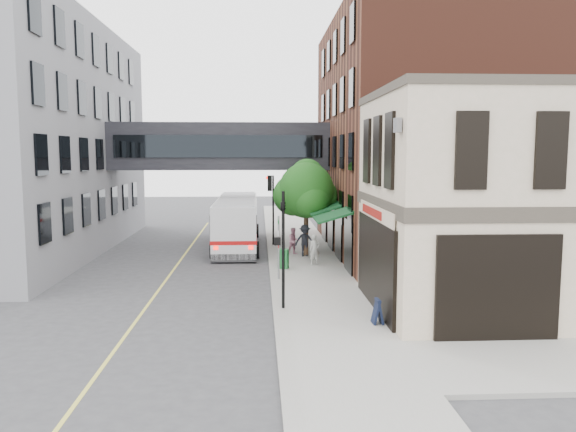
{
  "coord_description": "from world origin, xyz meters",
  "views": [
    {
      "loc": [
        -0.51,
        -19.01,
        6.07
      ],
      "look_at": [
        0.69,
        4.12,
        3.47
      ],
      "focal_mm": 35.0,
      "sensor_mm": 36.0,
      "label": 1
    }
  ],
  "objects": [
    {
      "name": "bus",
      "position": [
        -1.95,
        17.29,
        1.75
      ],
      "size": [
        2.85,
        11.62,
        3.12
      ],
      "color": "silver",
      "rests_on": "ground"
    },
    {
      "name": "sidewalk_main",
      "position": [
        2.0,
        14.0,
        0.07
      ],
      "size": [
        4.0,
        60.0,
        0.15
      ],
      "primitive_type": "cube",
      "color": "gray",
      "rests_on": "ground"
    },
    {
      "name": "lane_marking",
      "position": [
        -5.0,
        10.0,
        0.01
      ],
      "size": [
        0.12,
        40.0,
        0.01
      ],
      "primitive_type": "cube",
      "color": "#D8CC4C",
      "rests_on": "ground"
    },
    {
      "name": "pedestrian_c",
      "position": [
        2.11,
        12.83,
        1.07
      ],
      "size": [
        1.26,
        0.82,
        1.83
      ],
      "primitive_type": "imported",
      "rotation": [
        0.0,
        0.0,
        0.12
      ],
      "color": "black",
      "rests_on": "sidewalk_main"
    },
    {
      "name": "skyway_bridge",
      "position": [
        -3.0,
        18.0,
        6.5
      ],
      "size": [
        14.0,
        3.18,
        3.0
      ],
      "color": "black",
      "rests_on": "ground"
    },
    {
      "name": "traffic_signal_near",
      "position": [
        0.37,
        2.0,
        2.98
      ],
      "size": [
        0.44,
        0.22,
        4.6
      ],
      "color": "black",
      "rests_on": "sidewalk_main"
    },
    {
      "name": "street_tree",
      "position": [
        2.19,
        13.22,
        3.91
      ],
      "size": [
        3.8,
        3.2,
        5.6
      ],
      "color": "#382619",
      "rests_on": "sidewalk_main"
    },
    {
      "name": "pedestrian_b",
      "position": [
        1.52,
        13.46,
        0.94
      ],
      "size": [
        0.91,
        0.8,
        1.57
      ],
      "primitive_type": "imported",
      "rotation": [
        0.0,
        0.0,
        0.31
      ],
      "color": "#C07C94",
      "rests_on": "sidewalk_main"
    },
    {
      "name": "ground",
      "position": [
        0.0,
        0.0,
        0.0
      ],
      "size": [
        120.0,
        120.0,
        0.0
      ],
      "primitive_type": "plane",
      "color": "#38383A",
      "rests_on": "ground"
    },
    {
      "name": "brick_building",
      "position": [
        9.98,
        15.0,
        6.99
      ],
      "size": [
        13.76,
        18.0,
        14.0
      ],
      "color": "#4D2318",
      "rests_on": "ground"
    },
    {
      "name": "sandwich_board",
      "position": [
        3.6,
        -0.15,
        0.59
      ],
      "size": [
        0.34,
        0.51,
        0.88
      ],
      "primitive_type": "cube",
      "rotation": [
        0.0,
        0.0,
        0.04
      ],
      "color": "black",
      "rests_on": "sidewalk_main"
    },
    {
      "name": "corner_building",
      "position": [
        8.97,
        2.0,
        4.21
      ],
      "size": [
        10.19,
        8.12,
        8.45
      ],
      "color": "#BDAE90",
      "rests_on": "ground"
    },
    {
      "name": "traffic_signal_far",
      "position": [
        0.26,
        17.0,
        3.34
      ],
      "size": [
        0.53,
        0.28,
        4.5
      ],
      "color": "black",
      "rests_on": "sidewalk_main"
    },
    {
      "name": "pedestrian_a",
      "position": [
        2.44,
        10.39,
        0.95
      ],
      "size": [
        0.67,
        0.54,
        1.61
      ],
      "primitive_type": "imported",
      "rotation": [
        0.0,
        0.0,
        0.3
      ],
      "color": "beige",
      "rests_on": "sidewalk_main"
    },
    {
      "name": "newspaper_box",
      "position": [
        0.73,
        9.48,
        0.65
      ],
      "size": [
        0.6,
        0.56,
        1.0
      ],
      "primitive_type": "cube",
      "rotation": [
        0.0,
        0.0,
        -0.26
      ],
      "color": "#166328",
      "rests_on": "sidewalk_main"
    },
    {
      "name": "street_sign_pole",
      "position": [
        0.39,
        7.0,
        1.93
      ],
      "size": [
        0.08,
        0.75,
        3.0
      ],
      "color": "gray",
      "rests_on": "sidewalk_main"
    }
  ]
}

